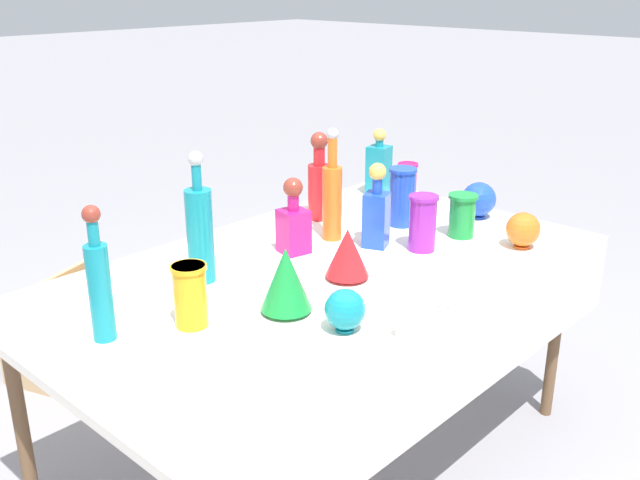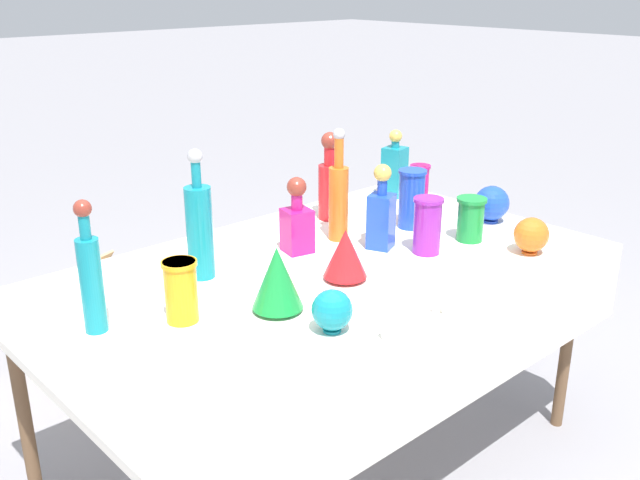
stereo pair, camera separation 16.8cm
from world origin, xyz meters
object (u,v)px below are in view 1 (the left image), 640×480
object	(u,v)px
tall_bottle_1	(332,196)
tall_bottle_0	(200,231)
slender_vase_1	(423,221)
round_bowl_2	(345,310)
fluted_vase_0	(346,253)
slender_vase_2	(402,195)
slender_vase_3	(407,187)
slender_vase_4	(462,214)
round_bowl_1	(523,229)
round_bowl_0	(479,200)
slender_vase_0	(190,294)
fluted_vase_1	(286,279)
square_decanter_0	(376,212)
square_decanter_1	(379,167)
square_decanter_2	(293,222)
tall_bottle_3	(99,283)
tall_bottle_2	(319,182)
cardboard_box_behind_left	(75,332)

from	to	relation	value
tall_bottle_1	tall_bottle_0	bearing A→B (deg)	175.65
slender_vase_1	round_bowl_2	bearing A→B (deg)	-162.22
fluted_vase_0	round_bowl_2	world-z (taller)	fluted_vase_0
slender_vase_2	slender_vase_3	distance (m)	0.15
round_bowl_2	slender_vase_4	bearing A→B (deg)	11.91
slender_vase_1	slender_vase_2	distance (m)	0.27
slender_vase_3	round_bowl_1	world-z (taller)	slender_vase_3
fluted_vase_0	round_bowl_0	bearing A→B (deg)	1.50
tall_bottle_1	slender_vase_0	xyz separation A→B (m)	(-0.77, -0.18, -0.06)
tall_bottle_0	fluted_vase_1	distance (m)	0.36
square_decanter_0	slender_vase_3	bearing A→B (deg)	20.73
fluted_vase_0	tall_bottle_1	bearing A→B (deg)	49.13
round_bowl_1	square_decanter_0	bearing A→B (deg)	131.09
square_decanter_1	fluted_vase_0	xyz separation A→B (m)	(-0.80, -0.51, -0.04)
round_bowl_1	square_decanter_2	bearing A→B (deg)	136.30
square_decanter_0	tall_bottle_1	bearing A→B (deg)	107.22
tall_bottle_3	fluted_vase_0	world-z (taller)	tall_bottle_3
slender_vase_3	fluted_vase_1	world-z (taller)	slender_vase_3
slender_vase_4	fluted_vase_0	world-z (taller)	fluted_vase_0
round_bowl_0	tall_bottle_0	bearing A→B (deg)	165.06
tall_bottle_2	square_decanter_1	world-z (taller)	tall_bottle_2
square_decanter_0	tall_bottle_0	bearing A→B (deg)	161.59
tall_bottle_0	tall_bottle_2	distance (m)	0.71
square_decanter_0	slender_vase_1	distance (m)	0.17
square_decanter_2	slender_vase_4	size ratio (longest dim) A/B	1.67
tall_bottle_3	tall_bottle_0	bearing A→B (deg)	15.93
slender_vase_2	tall_bottle_2	bearing A→B (deg)	119.08
tall_bottle_0	round_bowl_0	size ratio (longest dim) A/B	2.90
tall_bottle_3	slender_vase_3	xyz separation A→B (m)	(1.40, 0.06, -0.05)
tall_bottle_2	slender_vase_1	world-z (taller)	tall_bottle_2
slender_vase_3	cardboard_box_behind_left	world-z (taller)	slender_vase_3
tall_bottle_1	slender_vase_4	xyz separation A→B (m)	(0.34, -0.33, -0.07)
slender_vase_2	square_decanter_2	bearing A→B (deg)	168.80
tall_bottle_2	square_decanter_0	distance (m)	0.36
square_decanter_2	slender_vase_4	distance (m)	0.63
slender_vase_1	slender_vase_4	world-z (taller)	slender_vase_1
tall_bottle_1	square_decanter_2	world-z (taller)	tall_bottle_1
round_bowl_1	round_bowl_2	bearing A→B (deg)	177.41
tall_bottle_1	tall_bottle_3	distance (m)	0.97
square_decanter_2	tall_bottle_0	bearing A→B (deg)	174.23
square_decanter_1	square_decanter_0	bearing A→B (deg)	-142.29
tall_bottle_1	slender_vase_0	world-z (taller)	tall_bottle_1
tall_bottle_1	square_decanter_1	xyz separation A→B (m)	(0.56, 0.23, -0.04)
tall_bottle_2	round_bowl_0	world-z (taller)	tall_bottle_2
slender_vase_0	round_bowl_2	world-z (taller)	slender_vase_0
square_decanter_2	fluted_vase_1	bearing A→B (deg)	-137.50
tall_bottle_2	tall_bottle_3	world-z (taller)	tall_bottle_3
square_decanter_2	round_bowl_2	distance (m)	0.60
slender_vase_4	square_decanter_2	bearing A→B (deg)	147.94
slender_vase_3	slender_vase_4	xyz separation A→B (m)	(-0.08, -0.31, -0.02)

